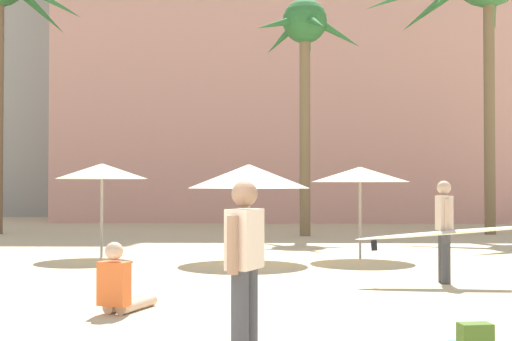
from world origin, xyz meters
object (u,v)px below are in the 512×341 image
Objects in this scene: palm_tree_far_left at (305,42)px; person_mid_center at (121,288)px; person_mid_left at (245,267)px; cafe_umbrella_4 at (102,171)px; person_near_left at (446,229)px; cafe_umbrella_0 at (249,176)px; cafe_umbrella_2 at (360,175)px.

palm_tree_far_left is 16.03m from person_mid_center.
palm_tree_far_left reaches higher than person_mid_left.
cafe_umbrella_4 is 0.70× the size of person_near_left.
cafe_umbrella_0 is (-1.62, -8.05, -4.64)m from palm_tree_far_left.
palm_tree_far_left is at bearing 98.16° from person_near_left.
person_mid_left is at bearing -94.39° from palm_tree_far_left.
cafe_umbrella_2 is 6.06m from cafe_umbrella_4.
person_near_left is 6.68m from person_mid_left.
person_mid_center is at bearing -103.15° from cafe_umbrella_0.
cafe_umbrella_2 reaches higher than person_near_left.
person_near_left is at bearing -31.82° from cafe_umbrella_4.
cafe_umbrella_4 is (-6.06, 0.15, 0.08)m from cafe_umbrella_2.
person_near_left is at bearing 83.56° from person_mid_left.
cafe_umbrella_2 is at bearing -82.78° from palm_tree_far_left.
cafe_umbrella_0 is 3.59m from cafe_umbrella_4.
cafe_umbrella_2 is 0.71× the size of person_near_left.
palm_tree_far_left is 9.43m from cafe_umbrella_0.
cafe_umbrella_4 is at bearing 35.48° from person_mid_center.
palm_tree_far_left reaches higher than person_near_left.
cafe_umbrella_0 is 2.68× the size of person_mid_center.
person_near_left is (0.96, -4.20, -1.01)m from cafe_umbrella_2.
person_mid_left is at bearing -69.68° from cafe_umbrella_4.
cafe_umbrella_4 is at bearing 178.57° from cafe_umbrella_2.
cafe_umbrella_0 is 6.75m from person_mid_center.
person_mid_center is at bearing -74.42° from cafe_umbrella_4.
cafe_umbrella_0 is 1.21× the size of cafe_umbrella_2.
cafe_umbrella_2 is at bearing -10.07° from person_mid_center.
cafe_umbrella_0 is at bearing -101.39° from palm_tree_far_left.
palm_tree_far_left is 7.85× the size of person_mid_center.
person_near_left reaches higher than person_mid_center.
cafe_umbrella_0 is 0.86× the size of person_near_left.
cafe_umbrella_2 is (0.94, -7.41, -4.59)m from palm_tree_far_left.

